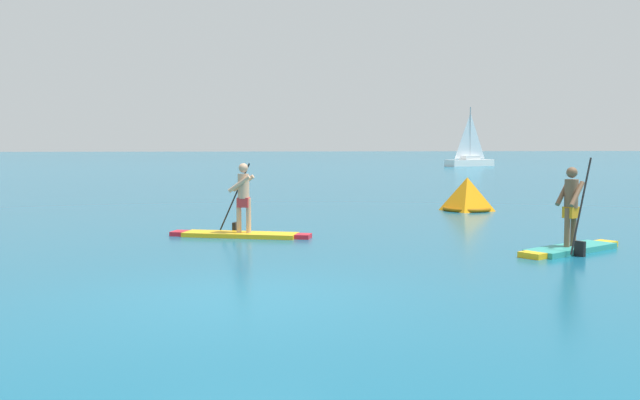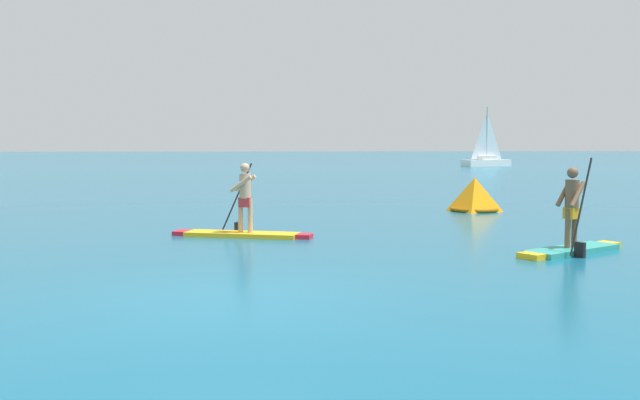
% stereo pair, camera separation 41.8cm
% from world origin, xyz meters
% --- Properties ---
extents(ground, '(440.00, 440.00, 0.00)m').
position_xyz_m(ground, '(0.00, 0.00, 0.00)').
color(ground, '#145B7A').
extents(paddleboarder_mid_center, '(3.20, 1.54, 1.71)m').
position_xyz_m(paddleboarder_mid_center, '(0.30, 6.48, 0.34)').
color(paddleboarder_mid_center, yellow).
rests_on(paddleboarder_mid_center, ground).
extents(paddleboarder_far_right, '(2.67, 1.75, 1.88)m').
position_xyz_m(paddleboarder_far_right, '(6.55, 3.19, 0.36)').
color(paddleboarder_far_right, teal).
rests_on(paddleboarder_far_right, ground).
extents(race_marker_buoy, '(1.69, 1.69, 1.06)m').
position_xyz_m(race_marker_buoy, '(7.69, 11.77, 0.47)').
color(race_marker_buoy, orange).
rests_on(race_marker_buoy, ground).
extents(sailboat_right_horizon, '(5.48, 3.42, 5.80)m').
position_xyz_m(sailboat_right_horizon, '(24.98, 56.59, 0.77)').
color(sailboat_right_horizon, white).
rests_on(sailboat_right_horizon, ground).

